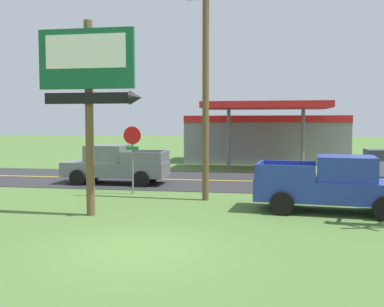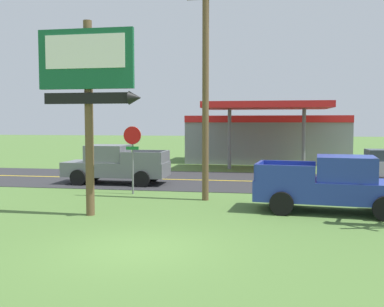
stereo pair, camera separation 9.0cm
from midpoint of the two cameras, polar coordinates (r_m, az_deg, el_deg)
The scene contains 9 objects.
ground_plane at distance 11.25m, azimuth -7.22°, elevation -12.07°, with size 180.00×180.00×0.00m, color #4C7033.
road_asphalt at distance 23.76m, azimuth 1.91°, elevation -3.47°, with size 140.00×8.00×0.02m, color #2B2B2D.
road_centre_line at distance 23.75m, azimuth 1.91°, elevation -3.44°, with size 126.00×0.20×0.01m, color gold.
motel_sign at distance 15.01m, azimuth -13.22°, elevation 9.15°, with size 3.46×0.54×6.43m.
stop_sign at distance 19.29m, azimuth -7.80°, elevation 0.77°, with size 0.80×0.08×2.95m.
utility_pole at distance 17.70m, azimuth 1.62°, elevation 9.81°, with size 1.67×0.26×9.25m.
gas_station at distance 35.09m, azimuth 9.35°, elevation 2.08°, with size 12.00×11.50×4.40m.
pickup_blue_parked_on_lawn at distance 16.10m, azimuth 17.60°, elevation -3.83°, with size 5.38×2.66×1.96m.
pickup_grey_on_road at distance 22.77m, azimuth -10.01°, elevation -1.44°, with size 5.20×2.24×1.96m.
Camera 1 is at (3.11, -10.35, 3.12)m, focal length 41.53 mm.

